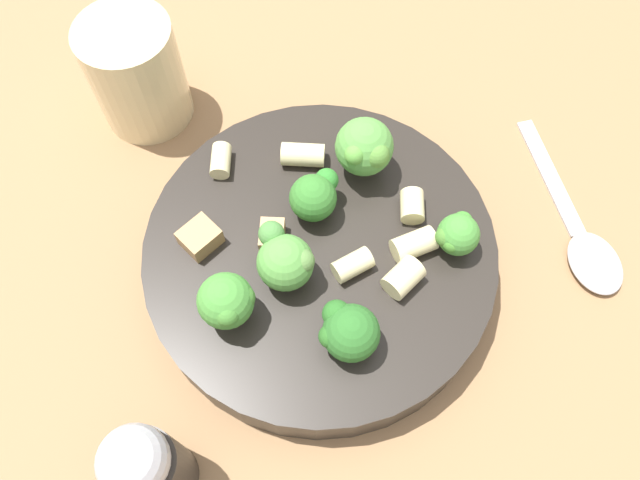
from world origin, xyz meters
TOP-DOWN VIEW (x-y plane):
  - ground_plane at (0.00, 0.00)m, footprint 2.00×2.00m
  - pasta_bowl at (0.00, 0.00)m, footprint 0.23×0.23m
  - broccoli_floret_0 at (-0.00, -0.03)m, footprint 0.03×0.03m
  - broccoli_floret_1 at (-0.09, 0.01)m, footprint 0.03×0.03m
  - broccoli_floret_2 at (0.02, 0.02)m, footprint 0.04×0.04m
  - broccoli_floret_3 at (0.06, 0.04)m, footprint 0.03×0.03m
  - broccoli_floret_4 at (-0.04, -0.05)m, footprint 0.04×0.04m
  - broccoli_floret_5 at (-0.01, 0.07)m, footprint 0.04×0.04m
  - rigatoni_0 at (-0.06, 0.01)m, footprint 0.03×0.02m
  - rigatoni_1 at (-0.06, -0.02)m, footprint 0.02×0.02m
  - rigatoni_2 at (-0.02, 0.02)m, footprint 0.03×0.02m
  - rigatoni_3 at (0.06, -0.07)m, footprint 0.02×0.03m
  - rigatoni_4 at (-0.00, -0.07)m, footprint 0.03×0.02m
  - rigatoni_5 at (-0.05, 0.03)m, footprint 0.03×0.03m
  - chicken_chunk_0 at (0.03, -0.01)m, footprint 0.02×0.02m
  - chicken_chunk_1 at (0.08, -0.02)m, footprint 0.03×0.03m
  - drinking_glass at (0.11, -0.16)m, footprint 0.07×0.07m
  - pepper_shaker at (0.12, 0.12)m, footprint 0.04×0.04m
  - spoon at (-0.19, 0.01)m, footprint 0.04×0.15m

SIDE VIEW (x-z plane):
  - ground_plane at x=0.00m, z-range 0.00..0.00m
  - spoon at x=-0.19m, z-range 0.00..0.01m
  - pasta_bowl at x=0.00m, z-range 0.00..0.04m
  - drinking_glass at x=0.11m, z-range -0.01..0.08m
  - chicken_chunk_0 at x=0.03m, z-range 0.04..0.05m
  - rigatoni_3 at x=0.06m, z-range 0.04..0.05m
  - chicken_chunk_1 at x=0.08m, z-range 0.04..0.05m
  - rigatoni_2 at x=-0.02m, z-range 0.04..0.05m
  - rigatoni_1 at x=-0.06m, z-range 0.04..0.05m
  - rigatoni_4 at x=0.00m, z-range 0.04..0.05m
  - rigatoni_0 at x=-0.06m, z-range 0.04..0.05m
  - rigatoni_5 at x=-0.05m, z-range 0.04..0.05m
  - pepper_shaker at x=0.12m, z-range 0.00..0.10m
  - broccoli_floret_1 at x=-0.09m, z-range 0.04..0.07m
  - broccoli_floret_0 at x=0.00m, z-range 0.04..0.07m
  - broccoli_floret_5 at x=-0.01m, z-range 0.04..0.07m
  - broccoli_floret_2 at x=0.02m, z-range 0.04..0.08m
  - broccoli_floret_3 at x=0.06m, z-range 0.04..0.08m
  - broccoli_floret_4 at x=-0.04m, z-range 0.04..0.09m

